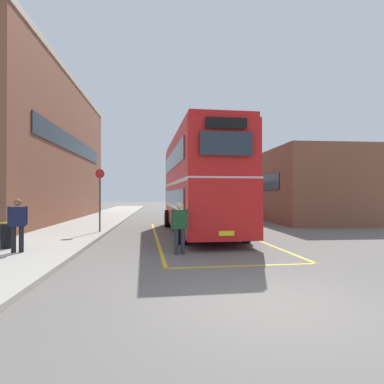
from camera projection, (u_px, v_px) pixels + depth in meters
The scene contains 11 objects.
ground_plane at pixel (193, 226), 19.97m from camera, with size 135.60×135.60×0.00m, color #66605B.
sidewalk_left at pixel (92, 222), 21.75m from camera, with size 4.00×57.60×0.14m, color #A39E93.
brick_building_left at pixel (31, 149), 23.19m from camera, with size 6.06×20.88×10.19m.
depot_building_right at pixel (288, 187), 27.24m from camera, with size 6.28×16.81×4.98m.
double_decker_bus at pixel (199, 182), 16.14m from camera, with size 3.32×10.90×4.75m.
single_deck_bus at pixel (214, 197), 30.97m from camera, with size 3.19×8.77×3.02m.
pedestrian_boarding at pixel (180, 224), 10.46m from camera, with size 0.55×0.34×1.67m.
pedestrian_waiting_near at pixel (18, 222), 10.00m from camera, with size 0.53×0.34×1.64m.
litter_bin at pixel (7, 235), 10.84m from camera, with size 0.46×0.46×0.85m.
bus_stop_sign at pixel (100, 194), 15.63m from camera, with size 0.44×0.08×2.98m.
bay_marking_yellow at pixel (205, 239), 14.15m from camera, with size 4.95×13.01×0.01m.
Camera 1 is at (-1.94, -5.49, 1.92)m, focal length 30.71 mm.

